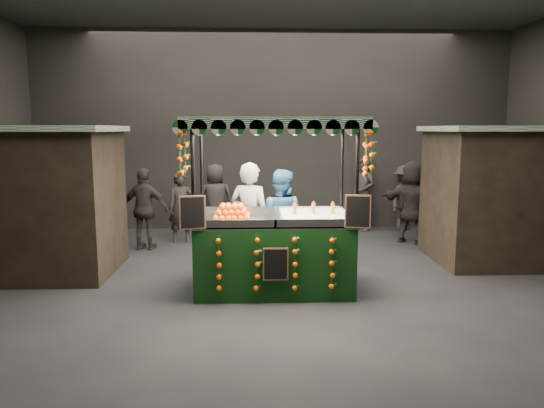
{
  "coord_description": "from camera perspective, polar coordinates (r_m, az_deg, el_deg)",
  "views": [
    {
      "loc": [
        -0.52,
        -7.99,
        2.54
      ],
      "look_at": [
        -0.2,
        0.37,
        1.31
      ],
      "focal_mm": 33.6,
      "sensor_mm": 36.0,
      "label": 1
    }
  ],
  "objects": [
    {
      "name": "vendor_blue",
      "position": [
        9.15,
        0.95,
        -1.83
      ],
      "size": [
        1.08,
        0.97,
        1.84
      ],
      "rotation": [
        0.0,
        0.0,
        2.78
      ],
      "color": "#27537E",
      "rests_on": "ground"
    },
    {
      "name": "shopper_1",
      "position": [
        11.86,
        18.34,
        0.31
      ],
      "size": [
        1.09,
        0.94,
        1.92
      ],
      "rotation": [
        0.0,
        0.0,
        -0.25
      ],
      "color": "#292221",
      "rests_on": "ground"
    },
    {
      "name": "ground",
      "position": [
        8.4,
        1.47,
        -9.22
      ],
      "size": [
        12.0,
        12.0,
        0.0
      ],
      "primitive_type": "plane",
      "color": "black",
      "rests_on": "ground"
    },
    {
      "name": "shopper_3",
      "position": [
        13.2,
        14.63,
        0.66
      ],
      "size": [
        1.2,
        1.18,
        1.66
      ],
      "rotation": [
        0.0,
        0.0,
        0.75
      ],
      "color": "black",
      "rests_on": "ground"
    },
    {
      "name": "neighbour_stall_right",
      "position": [
        10.76,
        25.04,
        1.02
      ],
      "size": [
        3.0,
        2.2,
        2.6
      ],
      "color": "black",
      "rests_on": "ground"
    },
    {
      "name": "juice_stall",
      "position": [
        8.0,
        0.28,
        -3.87
      ],
      "size": [
        2.8,
        1.65,
        2.72
      ],
      "color": "black",
      "rests_on": "ground"
    },
    {
      "name": "shopper_2",
      "position": [
        11.07,
        -14.04,
        -0.55
      ],
      "size": [
        1.08,
        0.63,
        1.74
      ],
      "rotation": [
        0.0,
        0.0,
        2.93
      ],
      "color": "#2C2824",
      "rests_on": "ground"
    },
    {
      "name": "shopper_4",
      "position": [
        12.22,
        -6.34,
        0.46
      ],
      "size": [
        0.92,
        0.68,
        1.73
      ],
      "rotation": [
        0.0,
        0.0,
        3.31
      ],
      "color": "#2A2422",
      "rests_on": "ground"
    },
    {
      "name": "neighbour_stall_left",
      "position": [
        9.87,
        -25.33,
        0.4
      ],
      "size": [
        3.0,
        2.2,
        2.6
      ],
      "color": "black",
      "rests_on": "ground"
    },
    {
      "name": "vendor_grey",
      "position": [
        8.82,
        -2.49,
        -1.73
      ],
      "size": [
        0.85,
        0.71,
        1.98
      ],
      "rotation": [
        0.0,
        0.0,
        2.75
      ],
      "color": "slate",
      "rests_on": "ground"
    },
    {
      "name": "shopper_5",
      "position": [
        11.78,
        15.5,
        0.21
      ],
      "size": [
        1.6,
        1.6,
        1.85
      ],
      "rotation": [
        0.0,
        0.0,
        2.36
      ],
      "color": "#292221",
      "rests_on": "ground"
    },
    {
      "name": "shopper_6",
      "position": [
        12.99,
        10.18,
        1.08
      ],
      "size": [
        0.74,
        0.8,
        1.83
      ],
      "rotation": [
        0.0,
        0.0,
        -0.97
      ],
      "color": "#2B2623",
      "rests_on": "ground"
    },
    {
      "name": "shopper_0",
      "position": [
        11.65,
        -10.14,
        -0.39
      ],
      "size": [
        0.64,
        0.48,
        1.58
      ],
      "rotation": [
        0.0,
        0.0,
        0.19
      ],
      "color": "black",
      "rests_on": "ground"
    },
    {
      "name": "market_hall",
      "position": [
        8.05,
        1.56,
        14.39
      ],
      "size": [
        12.1,
        10.1,
        5.05
      ],
      "color": "black",
      "rests_on": "ground"
    }
  ]
}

